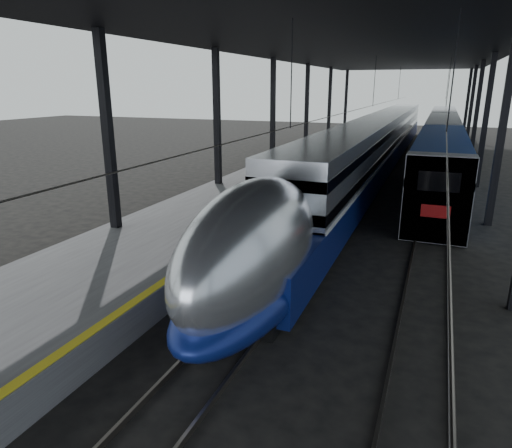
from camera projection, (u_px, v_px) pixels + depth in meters
The scene contains 7 objects.
ground at pixel (171, 326), 13.55m from camera, with size 160.00×160.00×0.00m, color black.
platform at pixel (279, 179), 32.43m from camera, with size 6.00×80.00×1.00m, color #4C4C4F.
yellow_strip at pixel (318, 175), 31.29m from camera, with size 0.30×80.00×0.01m, color gold.
rails at pixel (395, 195), 29.72m from camera, with size 6.52×80.00×0.16m.
canopy at pixel (364, 48), 28.03m from camera, with size 18.00×75.00×9.47m.
tgv_train at pixel (377, 146), 38.04m from camera, with size 3.07×65.20×4.40m.
second_train at pixel (442, 138), 44.16m from camera, with size 2.91×56.05×4.00m.
Camera 1 is at (6.82, -10.30, 6.83)m, focal length 32.00 mm.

